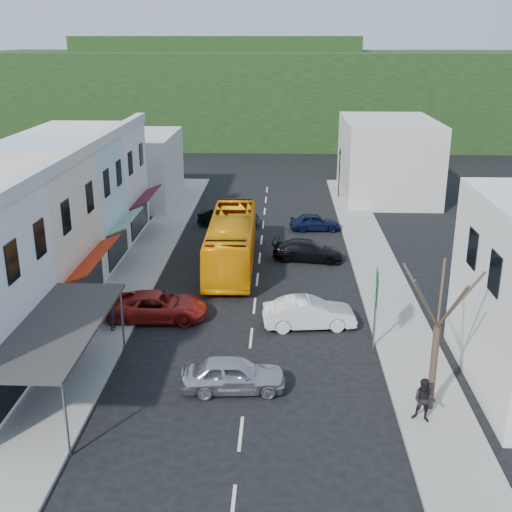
# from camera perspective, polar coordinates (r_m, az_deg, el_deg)

# --- Properties ---
(ground) EXTENTS (120.00, 120.00, 0.00)m
(ground) POSITION_cam_1_polar(r_m,az_deg,el_deg) (31.75, -0.44, -7.30)
(ground) COLOR black
(ground) RESTS_ON ground
(sidewalk_left) EXTENTS (3.00, 52.00, 0.15)m
(sidewalk_left) POSITION_cam_1_polar(r_m,az_deg,el_deg) (41.86, -10.09, -0.83)
(sidewalk_left) COLOR gray
(sidewalk_left) RESTS_ON ground
(sidewalk_right) EXTENTS (3.00, 52.00, 0.15)m
(sidewalk_right) POSITION_cam_1_polar(r_m,az_deg,el_deg) (41.35, 10.67, -1.12)
(sidewalk_right) COLOR gray
(sidewalk_right) RESTS_ON ground
(shopfront_row) EXTENTS (8.25, 30.00, 8.00)m
(shopfront_row) POSITION_cam_1_polar(r_m,az_deg,el_deg) (37.58, -19.49, 2.35)
(shopfront_row) COLOR silver
(shopfront_row) RESTS_ON ground
(distant_block_left) EXTENTS (8.00, 10.00, 6.00)m
(distant_block_left) POSITION_cam_1_polar(r_m,az_deg,el_deg) (58.09, -11.15, 7.67)
(distant_block_left) COLOR #B7B2A8
(distant_block_left) RESTS_ON ground
(distant_block_right) EXTENTS (8.00, 12.00, 7.00)m
(distant_block_right) POSITION_cam_1_polar(r_m,az_deg,el_deg) (60.15, 11.60, 8.51)
(distant_block_right) COLOR #B7B2A8
(distant_block_right) RESTS_ON ground
(hillside) EXTENTS (80.00, 26.00, 14.00)m
(hillside) POSITION_cam_1_polar(r_m,az_deg,el_deg) (93.85, 0.60, 14.53)
(hillside) COLOR black
(hillside) RESTS_ON ground
(bus) EXTENTS (2.66, 11.63, 3.10)m
(bus) POSITION_cam_1_polar(r_m,az_deg,el_deg) (40.97, -2.20, 1.20)
(bus) COLOR #FFA308
(bus) RESTS_ON ground
(car_silver) EXTENTS (4.52, 2.11, 1.40)m
(car_silver) POSITION_cam_1_polar(r_m,az_deg,el_deg) (27.13, -2.01, -10.54)
(car_silver) COLOR #B6B6BB
(car_silver) RESTS_ON ground
(car_white) EXTENTS (4.57, 2.27, 1.40)m
(car_white) POSITION_cam_1_polar(r_m,az_deg,el_deg) (32.71, 4.74, -5.19)
(car_white) COLOR silver
(car_white) RESTS_ON ground
(car_red) EXTENTS (4.70, 2.14, 1.40)m
(car_red) POSITION_cam_1_polar(r_m,az_deg,el_deg) (33.89, -8.78, -4.46)
(car_red) COLOR maroon
(car_red) RESTS_ON ground
(car_black_near) EXTENTS (4.70, 2.41, 1.40)m
(car_black_near) POSITION_cam_1_polar(r_m,az_deg,el_deg) (42.32, 4.65, 0.53)
(car_black_near) COLOR black
(car_black_near) RESTS_ON ground
(car_navy_mid) EXTENTS (4.51, 2.09, 1.40)m
(car_navy_mid) POSITION_cam_1_polar(r_m,az_deg,el_deg) (48.94, 5.27, 3.07)
(car_navy_mid) COLOR black
(car_navy_mid) RESTS_ON ground
(car_black_far) EXTENTS (4.54, 2.17, 1.40)m
(car_black_far) POSITION_cam_1_polar(r_m,az_deg,el_deg) (49.93, -2.46, 3.46)
(car_black_far) COLOR black
(car_black_far) RESTS_ON ground
(pedestrian_left) EXTENTS (0.41, 0.61, 1.70)m
(pedestrian_left) POSITION_cam_1_polar(r_m,az_deg,el_deg) (32.73, -12.66, -5.03)
(pedestrian_left) COLOR black
(pedestrian_left) RESTS_ON sidewalk_left
(pedestrian_right) EXTENTS (0.81, 0.67, 1.70)m
(pedestrian_right) POSITION_cam_1_polar(r_m,az_deg,el_deg) (25.63, 14.72, -12.36)
(pedestrian_right) COLOR black
(pedestrian_right) RESTS_ON sidewalk_right
(direction_sign) EXTENTS (0.58, 1.80, 3.91)m
(direction_sign) POSITION_cam_1_polar(r_m,az_deg,el_deg) (30.44, 10.57, -4.80)
(direction_sign) COLOR #075125
(direction_sign) RESTS_ON ground
(street_tree) EXTENTS (3.31, 3.31, 7.32)m
(street_tree) POSITION_cam_1_polar(r_m,az_deg,el_deg) (25.32, 15.83, -6.06)
(street_tree) COLOR #3C2C22
(street_tree) RESTS_ON ground
(traffic_signal) EXTENTS (0.78, 1.06, 4.48)m
(traffic_signal) POSITION_cam_1_polar(r_m,az_deg,el_deg) (58.87, 7.41, 7.26)
(traffic_signal) COLOR black
(traffic_signal) RESTS_ON ground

